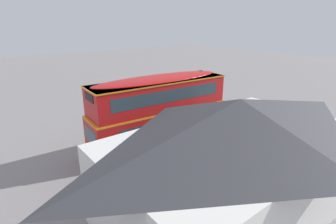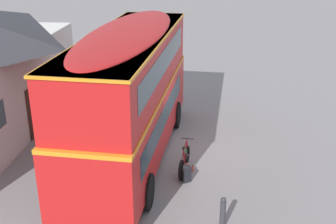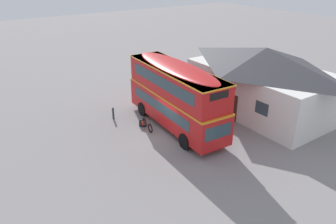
{
  "view_description": "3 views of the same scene",
  "coord_description": "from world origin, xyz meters",
  "px_view_note": "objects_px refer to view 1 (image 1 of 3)",
  "views": [
    {
      "loc": [
        9.0,
        15.25,
        8.14
      ],
      "look_at": [
        -2.17,
        0.49,
        1.81
      ],
      "focal_mm": 28.28,
      "sensor_mm": 36.0,
      "label": 1
    },
    {
      "loc": [
        -14.44,
        -1.6,
        7.43
      ],
      "look_at": [
        -0.58,
        0.04,
        1.77
      ],
      "focal_mm": 45.43,
      "sensor_mm": 36.0,
      "label": 2
    },
    {
      "loc": [
        16.94,
        -11.22,
        11.22
      ],
      "look_at": [
        0.11,
        0.05,
        1.88
      ],
      "focal_mm": 34.98,
      "sensor_mm": 36.0,
      "label": 3
    }
  ],
  "objects_px": {
    "double_decker_bus": "(160,108)",
    "kerb_bollard": "(173,114)",
    "touring_bicycle": "(154,127)",
    "backpack_on_ground": "(159,126)",
    "water_bottle_red_squeeze": "(151,129)"
  },
  "relations": [
    {
      "from": "double_decker_bus",
      "to": "kerb_bollard",
      "type": "xyz_separation_m",
      "value": [
        -3.75,
        -3.28,
        -2.14
      ]
    },
    {
      "from": "touring_bicycle",
      "to": "backpack_on_ground",
      "type": "bearing_deg",
      "value": -171.36
    },
    {
      "from": "touring_bicycle",
      "to": "water_bottle_red_squeeze",
      "type": "relative_size",
      "value": 7.11
    },
    {
      "from": "double_decker_bus",
      "to": "kerb_bollard",
      "type": "distance_m",
      "value": 5.43
    },
    {
      "from": "backpack_on_ground",
      "to": "kerb_bollard",
      "type": "height_order",
      "value": "kerb_bollard"
    },
    {
      "from": "backpack_on_ground",
      "to": "double_decker_bus",
      "type": "bearing_deg",
      "value": 55.87
    },
    {
      "from": "double_decker_bus",
      "to": "touring_bicycle",
      "type": "bearing_deg",
      "value": -112.66
    },
    {
      "from": "double_decker_bus",
      "to": "water_bottle_red_squeeze",
      "type": "xyz_separation_m",
      "value": [
        -0.78,
        -2.27,
        -2.53
      ]
    },
    {
      "from": "double_decker_bus",
      "to": "touring_bicycle",
      "type": "relative_size",
      "value": 5.65
    },
    {
      "from": "water_bottle_red_squeeze",
      "to": "backpack_on_ground",
      "type": "bearing_deg",
      "value": 162.8
    },
    {
      "from": "kerb_bollard",
      "to": "touring_bicycle",
      "type": "bearing_deg",
      "value": 23.85
    },
    {
      "from": "backpack_on_ground",
      "to": "kerb_bollard",
      "type": "relative_size",
      "value": 0.61
    },
    {
      "from": "double_decker_bus",
      "to": "backpack_on_ground",
      "type": "xyz_separation_m",
      "value": [
        -1.41,
        -2.08,
        -2.34
      ]
    },
    {
      "from": "water_bottle_red_squeeze",
      "to": "kerb_bollard",
      "type": "relative_size",
      "value": 0.25
    },
    {
      "from": "double_decker_bus",
      "to": "water_bottle_red_squeeze",
      "type": "bearing_deg",
      "value": -108.93
    }
  ]
}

